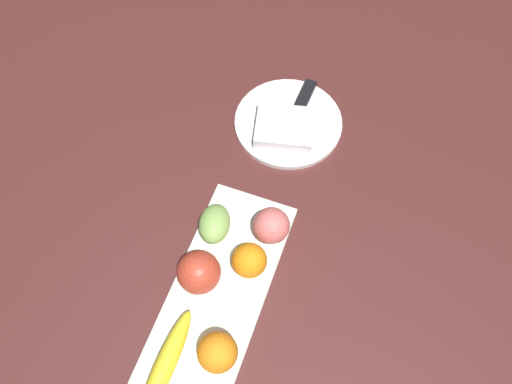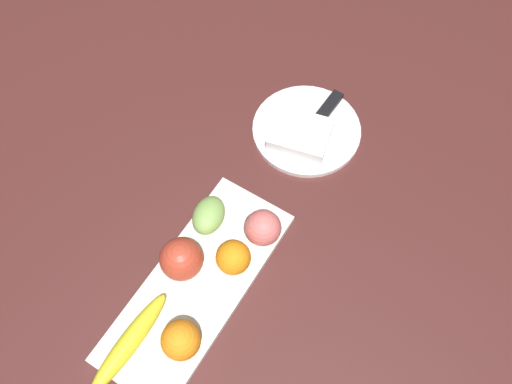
# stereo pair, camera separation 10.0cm
# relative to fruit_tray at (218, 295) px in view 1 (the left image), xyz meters

# --- Properties ---
(ground_plane) EXTENTS (2.40, 2.40, 0.00)m
(ground_plane) POSITION_rel_fruit_tray_xyz_m (-0.01, -0.01, -0.01)
(ground_plane) COLOR #4A2220
(fruit_tray) EXTENTS (0.41, 0.16, 0.01)m
(fruit_tray) POSITION_rel_fruit_tray_xyz_m (0.00, 0.00, 0.00)
(fruit_tray) COLOR silver
(fruit_tray) RESTS_ON ground_plane
(apple) EXTENTS (0.08, 0.08, 0.08)m
(apple) POSITION_rel_fruit_tray_xyz_m (-0.02, -0.04, 0.05)
(apple) COLOR #BE3E29
(apple) RESTS_ON fruit_tray
(banana) EXTENTS (0.19, 0.04, 0.03)m
(banana) POSITION_rel_fruit_tray_xyz_m (0.14, -0.03, 0.02)
(banana) COLOR yellow
(banana) RESTS_ON fruit_tray
(orange_near_apple) EXTENTS (0.07, 0.07, 0.07)m
(orange_near_apple) POSITION_rel_fruit_tray_xyz_m (0.10, 0.04, 0.04)
(orange_near_apple) COLOR orange
(orange_near_apple) RESTS_ON fruit_tray
(orange_near_banana) EXTENTS (0.06, 0.06, 0.06)m
(orange_near_banana) POSITION_rel_fruit_tray_xyz_m (-0.07, 0.04, 0.04)
(orange_near_banana) COLOR orange
(orange_near_banana) RESTS_ON fruit_tray
(peach) EXTENTS (0.07, 0.07, 0.07)m
(peach) POSITION_rel_fruit_tray_xyz_m (-0.14, 0.05, 0.04)
(peach) COLOR #DC6963
(peach) RESTS_ON fruit_tray
(grape_bunch) EXTENTS (0.09, 0.07, 0.05)m
(grape_bunch) POSITION_rel_fruit_tray_xyz_m (-0.11, -0.05, 0.03)
(grape_bunch) COLOR #86B255
(grape_bunch) RESTS_ON fruit_tray
(dinner_plate) EXTENTS (0.22, 0.22, 0.01)m
(dinner_plate) POSITION_rel_fruit_tray_xyz_m (-0.39, 0.00, -0.00)
(dinner_plate) COLOR white
(dinner_plate) RESTS_ON ground_plane
(folded_napkin) EXTENTS (0.12, 0.14, 0.03)m
(folded_napkin) POSITION_rel_fruit_tray_xyz_m (-0.37, 0.00, 0.02)
(folded_napkin) COLOR white
(folded_napkin) RESTS_ON dinner_plate
(knife) EXTENTS (0.18, 0.03, 0.01)m
(knife) POSITION_rel_fruit_tray_xyz_m (-0.44, 0.01, 0.01)
(knife) COLOR silver
(knife) RESTS_ON dinner_plate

